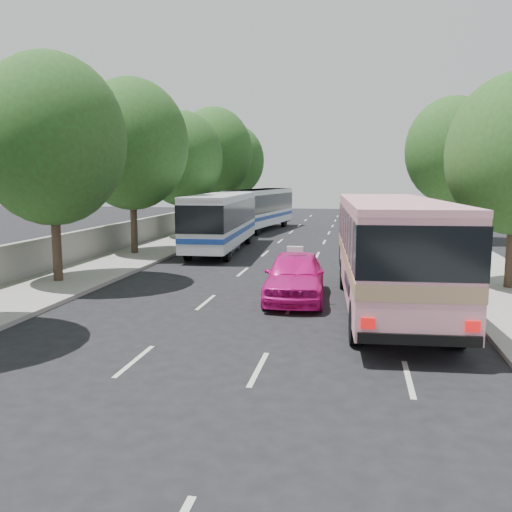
% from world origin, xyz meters
% --- Properties ---
extents(ground, '(120.00, 120.00, 0.00)m').
position_xyz_m(ground, '(0.00, 0.00, 0.00)').
color(ground, black).
rests_on(ground, ground).
extents(sidewalk_left, '(4.00, 90.00, 0.15)m').
position_xyz_m(sidewalk_left, '(-8.50, 20.00, 0.07)').
color(sidewalk_left, '#9E998E').
rests_on(sidewalk_left, ground).
extents(sidewalk_right, '(4.00, 90.00, 0.12)m').
position_xyz_m(sidewalk_right, '(8.50, 20.00, 0.06)').
color(sidewalk_right, '#9E998E').
rests_on(sidewalk_right, ground).
extents(low_wall, '(0.30, 90.00, 1.50)m').
position_xyz_m(low_wall, '(-10.30, 20.00, 0.90)').
color(low_wall, '#9E998E').
rests_on(low_wall, sidewalk_left).
extents(tree_left_b, '(5.70, 5.70, 8.88)m').
position_xyz_m(tree_left_b, '(-8.42, 5.94, 5.82)').
color(tree_left_b, '#38281E').
rests_on(tree_left_b, ground).
extents(tree_left_c, '(6.00, 6.00, 9.35)m').
position_xyz_m(tree_left_c, '(-8.62, 13.94, 6.12)').
color(tree_left_c, '#38281E').
rests_on(tree_left_c, ground).
extents(tree_left_d, '(5.52, 5.52, 8.60)m').
position_xyz_m(tree_left_d, '(-8.52, 21.94, 5.63)').
color(tree_left_d, '#38281E').
rests_on(tree_left_d, ground).
extents(tree_left_e, '(6.30, 6.30, 9.82)m').
position_xyz_m(tree_left_e, '(-8.42, 29.94, 6.43)').
color(tree_left_e, '#38281E').
rests_on(tree_left_e, ground).
extents(tree_left_f, '(5.88, 5.88, 9.16)m').
position_xyz_m(tree_left_f, '(-8.62, 37.94, 6.00)').
color(tree_left_f, '#38281E').
rests_on(tree_left_f, ground).
extents(tree_right_far, '(6.00, 6.00, 9.35)m').
position_xyz_m(tree_right_far, '(9.08, 23.94, 6.12)').
color(tree_right_far, '#38281E').
rests_on(tree_right_far, ground).
extents(pink_bus, '(3.50, 11.16, 3.51)m').
position_xyz_m(pink_bus, '(4.08, 4.00, 2.19)').
color(pink_bus, pink).
rests_on(pink_bus, ground).
extents(pink_taxi, '(2.25, 5.01, 1.67)m').
position_xyz_m(pink_taxi, '(1.00, 4.98, 0.84)').
color(pink_taxi, '#DE1389').
rests_on(pink_taxi, ground).
extents(white_pickup, '(2.33, 5.02, 1.42)m').
position_xyz_m(white_pickup, '(-4.50, 15.94, 0.71)').
color(white_pickup, silver).
rests_on(white_pickup, ground).
extents(tour_coach_front, '(2.89, 10.94, 3.24)m').
position_xyz_m(tour_coach_front, '(-4.50, 16.58, 1.95)').
color(tour_coach_front, silver).
rests_on(tour_coach_front, ground).
extents(tour_coach_rear, '(3.84, 11.08, 3.25)m').
position_xyz_m(tour_coach_rear, '(-4.50, 29.04, 1.96)').
color(tour_coach_rear, white).
rests_on(tour_coach_rear, ground).
extents(taxi_roof_sign, '(0.56, 0.21, 0.18)m').
position_xyz_m(taxi_roof_sign, '(1.00, 4.98, 1.76)').
color(taxi_roof_sign, silver).
rests_on(taxi_roof_sign, pink_taxi).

